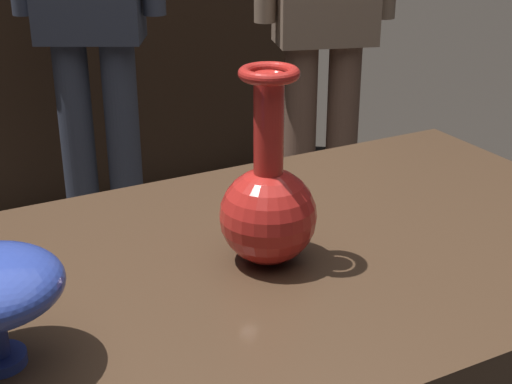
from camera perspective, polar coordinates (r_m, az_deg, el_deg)
The scene contains 1 object.
vase_centerpiece at distance 0.98m, azimuth 0.93°, elevation -0.92°, with size 0.13×0.13×0.26m.
Camera 1 is at (-0.40, -0.79, 1.28)m, focal length 52.68 mm.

